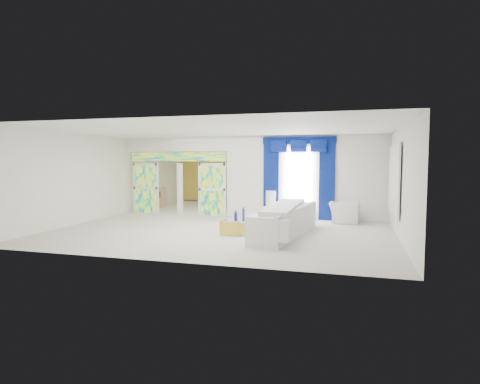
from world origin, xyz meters
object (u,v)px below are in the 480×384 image
(white_sofa, at_px, (285,222))
(grand_piano, at_px, (232,195))
(armchair, at_px, (344,212))
(console_table, at_px, (279,213))
(coffee_table, at_px, (242,224))

(white_sofa, xyz_separation_m, grand_piano, (-3.56, 6.63, 0.14))
(white_sofa, xyz_separation_m, armchair, (1.56, 2.85, -0.02))
(armchair, bearing_deg, console_table, 85.62)
(white_sofa, xyz_separation_m, console_table, (-0.74, 3.13, -0.16))
(coffee_table, xyz_separation_m, console_table, (0.61, 2.83, 0.01))
(coffee_table, distance_m, armchair, 3.87)
(console_table, distance_m, grand_piano, 4.50)
(white_sofa, height_order, coffee_table, white_sofa)
(coffee_table, height_order, grand_piano, grand_piano)
(white_sofa, height_order, grand_piano, grand_piano)
(coffee_table, relative_size, grand_piano, 0.90)
(white_sofa, xyz_separation_m, coffee_table, (-1.35, 0.30, -0.17))
(console_table, distance_m, armchair, 2.32)
(armchair, bearing_deg, grand_piano, 56.09)
(armchair, bearing_deg, coffee_table, 133.83)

